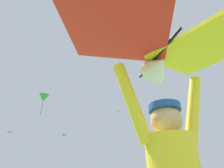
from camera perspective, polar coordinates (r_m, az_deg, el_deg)
The scene contains 8 objects.
held_stunt_kite at distance 1.69m, azimuth 14.71°, elevation 10.81°, with size 1.90×1.07×0.41m.
distant_kite_green_mid_right at distance 39.45m, azimuth 1.95°, elevation -8.34°, with size 0.86×0.88×0.38m.
distant_kite_teal_high_right at distance 32.85m, azimuth 12.49°, elevation 3.01°, with size 0.77×0.79×0.28m.
distant_kite_white_mid_left at distance 33.01m, azimuth 8.77°, elevation -4.73°, with size 0.69×0.68×0.21m.
distant_kite_green_high_left at distance 25.93m, azimuth -20.20°, elevation -4.04°, with size 1.54×1.62×2.86m.
distant_kite_orange_low_right at distance 16.79m, azimuth 4.61°, elevation 21.70°, with size 0.93×1.00×1.40m.
distant_kite_purple_overhead_distant at distance 25.91m, azimuth -28.74°, elevation -12.69°, with size 0.65×0.65×0.11m.
distant_kite_teal_low_left at distance 33.12m, azimuth -14.48°, elevation -14.76°, with size 0.88×0.90×0.34m.
Camera 1 is at (-1.03, -1.19, 1.06)m, focal length 29.89 mm.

